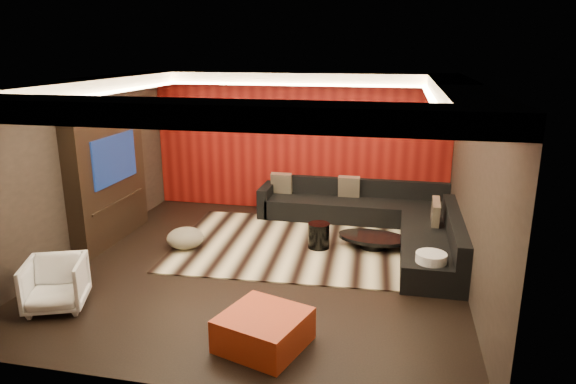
% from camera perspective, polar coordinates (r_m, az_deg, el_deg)
% --- Properties ---
extents(floor, '(6.00, 6.00, 0.02)m').
position_cam_1_polar(floor, '(8.01, -3.04, -8.35)').
color(floor, black).
rests_on(floor, ground).
extents(ceiling, '(6.00, 6.00, 0.02)m').
position_cam_1_polar(ceiling, '(7.32, -3.37, 12.23)').
color(ceiling, silver).
rests_on(ceiling, ground).
extents(wall_back, '(6.00, 0.02, 2.80)m').
position_cam_1_polar(wall_back, '(10.41, 1.20, 5.49)').
color(wall_back, black).
rests_on(wall_back, ground).
extents(wall_left, '(0.02, 6.00, 2.80)m').
position_cam_1_polar(wall_left, '(8.81, -22.44, 2.39)').
color(wall_left, black).
rests_on(wall_left, ground).
extents(wall_right, '(0.02, 6.00, 2.80)m').
position_cam_1_polar(wall_right, '(7.36, 20.04, 0.16)').
color(wall_right, black).
rests_on(wall_right, ground).
extents(red_feature_wall, '(5.98, 0.05, 2.78)m').
position_cam_1_polar(red_feature_wall, '(10.37, 1.15, 5.45)').
color(red_feature_wall, '#6B0C0A').
rests_on(red_feature_wall, ground).
extents(soffit_back, '(6.00, 0.60, 0.22)m').
position_cam_1_polar(soffit_back, '(9.95, 0.89, 12.50)').
color(soffit_back, silver).
rests_on(soffit_back, ground).
extents(soffit_front, '(6.00, 0.60, 0.22)m').
position_cam_1_polar(soffit_front, '(4.80, -12.06, 8.58)').
color(soffit_front, silver).
rests_on(soffit_front, ground).
extents(soffit_left, '(0.60, 4.80, 0.22)m').
position_cam_1_polar(soffit_left, '(8.46, -21.60, 10.84)').
color(soffit_left, silver).
rests_on(soffit_left, ground).
extents(soffit_right, '(0.60, 4.80, 0.22)m').
position_cam_1_polar(soffit_right, '(7.11, 18.51, 10.38)').
color(soffit_right, silver).
rests_on(soffit_right, ground).
extents(cove_back, '(4.80, 0.08, 0.04)m').
position_cam_1_polar(cove_back, '(9.63, 0.48, 11.86)').
color(cove_back, '#FFD899').
rests_on(cove_back, ground).
extents(cove_front, '(4.80, 0.08, 0.04)m').
position_cam_1_polar(cove_front, '(5.12, -10.45, 8.09)').
color(cove_front, '#FFD899').
rests_on(cove_front, ground).
extents(cove_left, '(0.08, 4.80, 0.04)m').
position_cam_1_polar(cove_left, '(8.28, -19.55, 10.32)').
color(cove_left, '#FFD899').
rests_on(cove_left, ground).
extents(cove_right, '(0.08, 4.80, 0.04)m').
position_cam_1_polar(cove_right, '(7.09, 15.68, 9.85)').
color(cove_right, '#FFD899').
rests_on(cove_right, ground).
extents(tv_surround, '(0.30, 2.00, 2.20)m').
position_cam_1_polar(tv_surround, '(9.28, -19.38, 1.42)').
color(tv_surround, black).
rests_on(tv_surround, ground).
extents(tv_screen, '(0.04, 1.30, 0.80)m').
position_cam_1_polar(tv_screen, '(9.12, -18.72, 3.50)').
color(tv_screen, black).
rests_on(tv_screen, ground).
extents(tv_shelf, '(0.04, 1.60, 0.04)m').
position_cam_1_polar(tv_shelf, '(9.30, -18.31, -1.01)').
color(tv_shelf, black).
rests_on(tv_shelf, ground).
extents(rug, '(4.14, 3.19, 0.02)m').
position_cam_1_polar(rug, '(8.82, 0.71, -5.85)').
color(rug, beige).
rests_on(rug, floor).
extents(coffee_table, '(1.34, 1.34, 0.20)m').
position_cam_1_polar(coffee_table, '(8.76, 9.41, -5.46)').
color(coffee_table, black).
rests_on(coffee_table, rug).
extents(drum_stool, '(0.46, 0.46, 0.43)m').
position_cam_1_polar(drum_stool, '(8.60, 3.44, -4.86)').
color(drum_stool, black).
rests_on(drum_stool, rug).
extents(striped_pouf, '(0.73, 0.73, 0.34)m').
position_cam_1_polar(striped_pouf, '(8.77, -11.34, -5.04)').
color(striped_pouf, beige).
rests_on(striped_pouf, rug).
extents(white_side_table, '(0.45, 0.45, 0.53)m').
position_cam_1_polar(white_side_table, '(7.47, 15.51, -8.46)').
color(white_side_table, white).
rests_on(white_side_table, floor).
extents(orange_ottoman, '(1.10, 1.10, 0.39)m').
position_cam_1_polar(orange_ottoman, '(5.99, -2.72, -15.05)').
color(orange_ottoman, '#AA2B15').
rests_on(orange_ottoman, floor).
extents(armchair, '(0.93, 0.94, 0.66)m').
position_cam_1_polar(armchair, '(7.33, -24.43, -9.30)').
color(armchair, white).
rests_on(armchair, floor).
extents(sectional_sofa, '(3.65, 3.50, 0.75)m').
position_cam_1_polar(sectional_sofa, '(9.40, 10.24, -3.07)').
color(sectional_sofa, black).
rests_on(sectional_sofa, floor).
extents(throw_pillows, '(3.19, 1.69, 0.50)m').
position_cam_1_polar(throw_pillows, '(9.71, 6.94, -0.10)').
color(throw_pillows, tan).
rests_on(throw_pillows, sectional_sofa).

